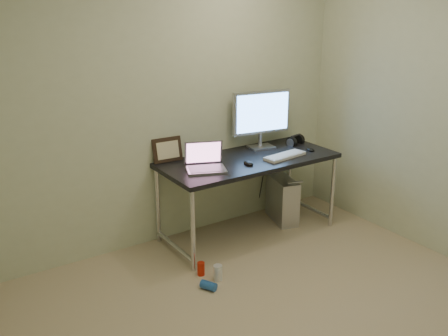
% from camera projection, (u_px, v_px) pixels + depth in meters
% --- Properties ---
extents(floor, '(3.50, 3.50, 0.00)m').
position_uv_depth(floor, '(299.00, 331.00, 3.37)').
color(floor, tan).
rests_on(floor, ground).
extents(wall_back, '(3.50, 0.02, 2.50)m').
position_uv_depth(wall_back, '(172.00, 104.00, 4.34)').
color(wall_back, beige).
rests_on(wall_back, ground).
extents(desk, '(1.63, 0.71, 0.75)m').
position_uv_depth(desk, '(249.00, 166.00, 4.55)').
color(desk, black).
rests_on(desk, ground).
extents(tower_computer, '(0.30, 0.46, 0.47)m').
position_uv_depth(tower_computer, '(282.00, 199.00, 4.97)').
color(tower_computer, silver).
rests_on(tower_computer, ground).
extents(cable_a, '(0.01, 0.16, 0.69)m').
position_uv_depth(cable_a, '(263.00, 176.00, 5.10)').
color(cable_a, black).
rests_on(cable_a, ground).
extents(cable_b, '(0.02, 0.11, 0.71)m').
position_uv_depth(cable_b, '(271.00, 177.00, 5.13)').
color(cable_b, black).
rests_on(cable_b, ground).
extents(can_red, '(0.06, 0.06, 0.11)m').
position_uv_depth(can_red, '(201.00, 269.00, 4.03)').
color(can_red, red).
rests_on(can_red, ground).
extents(can_white, '(0.09, 0.09, 0.13)m').
position_uv_depth(can_white, '(218.00, 273.00, 3.95)').
color(can_white, silver).
rests_on(can_white, ground).
extents(can_blue, '(0.12, 0.14, 0.07)m').
position_uv_depth(can_blue, '(208.00, 286.00, 3.83)').
color(can_blue, '#2357AE').
rests_on(can_blue, ground).
extents(laptop, '(0.40, 0.37, 0.23)m').
position_uv_depth(laptop, '(205.00, 163.00, 4.23)').
color(laptop, '#B4B3BB').
rests_on(laptop, desk).
extents(monitor, '(0.59, 0.21, 0.55)m').
position_uv_depth(monitor, '(262.00, 115.00, 4.74)').
color(monitor, '#B4B3BB').
rests_on(monitor, desk).
extents(keyboard, '(0.44, 0.19, 0.03)m').
position_uv_depth(keyboard, '(285.00, 156.00, 4.55)').
color(keyboard, silver).
rests_on(keyboard, desk).
extents(mouse_right, '(0.08, 0.11, 0.03)m').
position_uv_depth(mouse_right, '(310.00, 149.00, 4.75)').
color(mouse_right, black).
rests_on(mouse_right, desk).
extents(mouse_left, '(0.09, 0.13, 0.04)m').
position_uv_depth(mouse_left, '(248.00, 162.00, 4.35)').
color(mouse_left, black).
rests_on(mouse_left, desk).
extents(headphones, '(0.20, 0.12, 0.12)m').
position_uv_depth(headphones, '(295.00, 141.00, 4.95)').
color(headphones, black).
rests_on(headphones, desk).
extents(picture_frame, '(0.27, 0.09, 0.22)m').
position_uv_depth(picture_frame, '(167.00, 150.00, 4.40)').
color(picture_frame, black).
rests_on(picture_frame, desk).
extents(webcam, '(0.04, 0.03, 0.13)m').
position_uv_depth(webcam, '(192.00, 150.00, 4.45)').
color(webcam, silver).
rests_on(webcam, desk).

